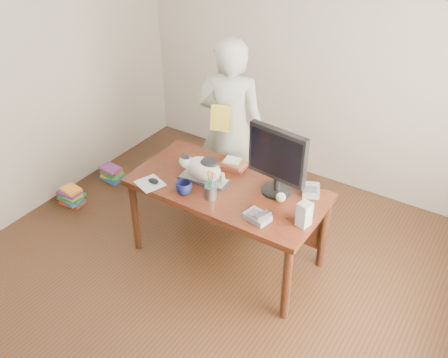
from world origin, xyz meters
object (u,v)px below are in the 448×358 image
cat (202,168)px  person (230,128)px  keyboard (204,179)px  coffee_mug (184,188)px  book_pile_b (112,173)px  monitor (277,158)px  baseball (281,197)px  speaker (304,214)px  calculator (311,190)px  mouse (153,181)px  book_pile_a (72,196)px  book_stack (234,164)px  pen_cup (211,190)px  desk (232,196)px  phone (258,216)px

cat → person: bearing=96.7°
keyboard → coffee_mug: coffee_mug is taller
person → book_pile_b: (-1.33, -0.31, -0.80)m
coffee_mug → person: size_ratio=0.08×
monitor → baseball: monitor is taller
keyboard → speaker: 0.95m
calculator → person: size_ratio=0.12×
keyboard → mouse: size_ratio=3.93×
cat → calculator: 0.90m
cat → book_pile_b: size_ratio=1.60×
cat → book_pile_a: size_ratio=1.53×
monitor → coffee_mug: (-0.60, -0.40, -0.27)m
book_stack → book_pile_a: (-1.64, -0.47, -0.70)m
speaker → person: 1.36m
coffee_mug → calculator: size_ratio=0.62×
book_pile_a → coffee_mug: bearing=-2.6°
baseball → book_stack: (-0.56, 0.21, -0.00)m
keyboard → book_pile_a: keyboard is taller
keyboard → pen_cup: (0.19, -0.17, 0.06)m
mouse → speaker: bearing=27.6°
calculator → book_pile_b: 2.43m
monitor → coffee_mug: size_ratio=4.24×
person → book_pile_a: (-1.36, -0.86, -0.78)m
baseball → calculator: bearing=57.1°
book_stack → monitor: bearing=-19.9°
desk → calculator: calculator is taller
keyboard → book_stack: size_ratio=1.93×
coffee_mug → book_pile_b: bearing=157.3°
monitor → person: bearing=151.9°
pen_cup → book_pile_b: bearing=162.0°
calculator → person: (-1.00, 0.38, 0.10)m
desk → mouse: (-0.53, -0.37, 0.17)m
mouse → calculator: bearing=46.3°
coffee_mug → person: person is taller
pen_cup → baseball: 0.55m
coffee_mug → book_stack: 0.55m
pen_cup → calculator: (0.63, 0.48, -0.04)m
keyboard → book_pile_a: size_ratio=1.62×
keyboard → cat: bearing=-171.6°
mouse → book_pile_a: 1.40m
monitor → baseball: 0.31m
keyboard → speaker: size_ratio=2.30×
phone → calculator: phone is taller
keyboard → calculator: calculator is taller
desk → monitor: size_ratio=2.84×
mouse → phone: 0.95m
phone → speaker: speaker is taller
desk → person: (-0.39, 0.58, 0.27)m
speaker → calculator: 0.42m
coffee_mug → book_stack: (0.13, 0.54, -0.02)m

